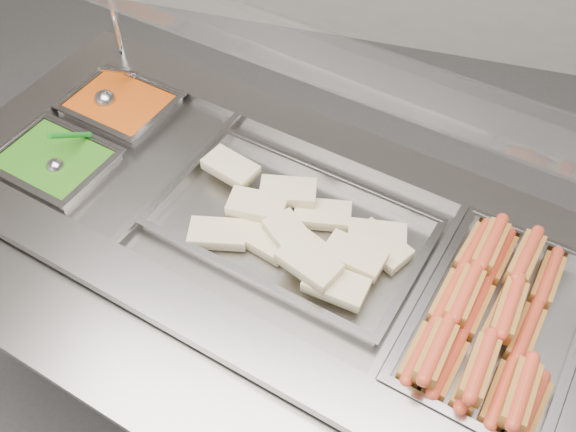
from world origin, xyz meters
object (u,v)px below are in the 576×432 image
(serving_spoon, at_px, (59,161))
(ladle, at_px, (106,99))
(steam_counter, at_px, (275,305))
(pan_hotdogs, at_px, (496,328))
(pan_wraps, at_px, (291,229))
(sneeze_guard, at_px, (317,57))

(serving_spoon, bearing_deg, ladle, 89.39)
(ladle, distance_m, serving_spoon, 0.29)
(steam_counter, relative_size, pan_hotdogs, 3.28)
(steam_counter, relative_size, pan_wraps, 2.67)
(steam_counter, relative_size, sneeze_guard, 1.21)
(steam_counter, bearing_deg, pan_wraps, -14.62)
(steam_counter, bearing_deg, sneeze_guard, 75.38)
(steam_counter, height_order, serving_spoon, serving_spoon)
(sneeze_guard, xyz_separation_m, serving_spoon, (-0.70, -0.20, -0.36))
(sneeze_guard, bearing_deg, ladle, 172.70)
(pan_wraps, xyz_separation_m, ladle, (-0.70, 0.32, 0.03))
(serving_spoon, bearing_deg, steam_counter, -0.92)
(steam_counter, xyz_separation_m, serving_spoon, (-0.64, 0.01, 0.47))
(sneeze_guard, bearing_deg, pan_hotdogs, -33.90)
(serving_spoon, bearing_deg, pan_hotdogs, -7.73)
(steam_counter, bearing_deg, pan_hotdogs, -14.62)
(ladle, bearing_deg, pan_hotdogs, -20.31)
(pan_hotdogs, height_order, pan_wraps, same)
(steam_counter, xyz_separation_m, pan_hotdogs, (0.61, -0.16, 0.42))
(steam_counter, relative_size, ladle, 10.88)
(steam_counter, bearing_deg, ladle, 154.59)
(sneeze_guard, height_order, ladle, sneeze_guard)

